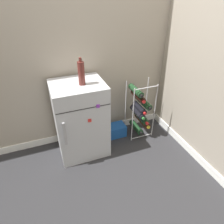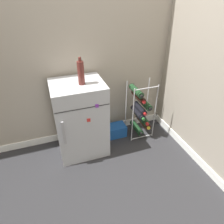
{
  "view_description": "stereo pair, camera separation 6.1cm",
  "coord_description": "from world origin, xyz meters",
  "px_view_note": "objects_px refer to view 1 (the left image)",
  "views": [
    {
      "loc": [
        -0.61,
        -1.41,
        1.71
      ],
      "look_at": [
        0.11,
        0.46,
        0.44
      ],
      "focal_mm": 32.0,
      "sensor_mm": 36.0,
      "label": 1
    },
    {
      "loc": [
        -0.55,
        -1.43,
        1.71
      ],
      "look_at": [
        0.11,
        0.46,
        0.44
      ],
      "focal_mm": 32.0,
      "sensor_mm": 36.0,
      "label": 2
    }
  ],
  "objects_px": {
    "fridge_top_bottle": "(81,73)",
    "mini_fridge": "(81,119)",
    "soda_box": "(114,130)",
    "wine_rack": "(140,110)"
  },
  "relations": [
    {
      "from": "fridge_top_bottle",
      "to": "mini_fridge",
      "type": "bearing_deg",
      "value": 139.34
    },
    {
      "from": "soda_box",
      "to": "fridge_top_bottle",
      "type": "bearing_deg",
      "value": -160.56
    },
    {
      "from": "soda_box",
      "to": "fridge_top_bottle",
      "type": "xyz_separation_m",
      "value": [
        -0.41,
        -0.14,
        0.92
      ]
    },
    {
      "from": "mini_fridge",
      "to": "soda_box",
      "type": "distance_m",
      "value": 0.59
    },
    {
      "from": "soda_box",
      "to": "mini_fridge",
      "type": "bearing_deg",
      "value": -167.03
    },
    {
      "from": "wine_rack",
      "to": "mini_fridge",
      "type": "bearing_deg",
      "value": -177.8
    },
    {
      "from": "wine_rack",
      "to": "soda_box",
      "type": "xyz_separation_m",
      "value": [
        -0.31,
        0.08,
        -0.29
      ]
    },
    {
      "from": "mini_fridge",
      "to": "fridge_top_bottle",
      "type": "relative_size",
      "value": 3.22
    },
    {
      "from": "fridge_top_bottle",
      "to": "soda_box",
      "type": "bearing_deg",
      "value": 19.44
    },
    {
      "from": "soda_box",
      "to": "fridge_top_bottle",
      "type": "relative_size",
      "value": 1.05
    }
  ]
}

